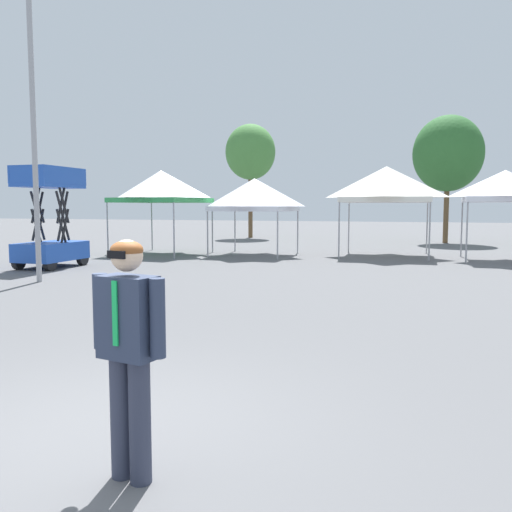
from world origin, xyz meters
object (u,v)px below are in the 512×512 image
object	(u,v)px
canopy_tent_center	(505,186)
tree_behind_tents_left	(250,152)
canopy_tent_left_of_center	(386,184)
canopy_tent_far_right	(161,187)
light_pole_near_lift	(32,82)
scissor_lift	(51,236)
person_foreground	(129,342)
tree_behind_tents_right	(448,154)
canopy_tent_behind_left	(254,195)

from	to	relation	value
canopy_tent_center	tree_behind_tents_left	bearing A→B (deg)	140.91
canopy_tent_left_of_center	canopy_tent_center	xyz separation A→B (m)	(4.34, -0.66, -0.15)
canopy_tent_far_right	canopy_tent_center	distance (m)	13.53
canopy_tent_center	light_pole_near_lift	world-z (taller)	light_pole_near_lift
scissor_lift	tree_behind_tents_left	size ratio (longest dim) A/B	0.45
scissor_lift	canopy_tent_left_of_center	bearing A→B (deg)	37.37
canopy_tent_far_right	person_foreground	bearing A→B (deg)	-62.00
light_pole_near_lift	tree_behind_tents_left	size ratio (longest dim) A/B	1.27
canopy_tent_left_of_center	tree_behind_tents_left	distance (m)	14.56
canopy_tent_far_right	light_pole_near_lift	size ratio (longest dim) A/B	0.38
canopy_tent_far_right	person_foreground	world-z (taller)	canopy_tent_far_right
canopy_tent_center	person_foreground	world-z (taller)	canopy_tent_center
scissor_lift	tree_behind_tents_left	distance (m)	18.96
scissor_lift	light_pole_near_lift	distance (m)	5.53
canopy_tent_far_right	canopy_tent_left_of_center	size ratio (longest dim) A/B	0.98
tree_behind_tents_left	tree_behind_tents_right	bearing A→B (deg)	-7.01
canopy_tent_far_right	tree_behind_tents_right	distance (m)	16.33
canopy_tent_center	tree_behind_tents_right	size ratio (longest dim) A/B	0.48
canopy_tent_behind_left	light_pole_near_lift	size ratio (longest dim) A/B	0.34
canopy_tent_far_right	tree_behind_tents_right	bearing A→B (deg)	44.28
canopy_tent_center	canopy_tent_behind_left	bearing A→B (deg)	-176.16
person_foreground	canopy_tent_center	bearing A→B (deg)	76.24
tree_behind_tents_left	canopy_tent_behind_left	bearing A→B (deg)	-69.99
person_foreground	tree_behind_tents_left	size ratio (longest dim) A/B	0.24
canopy_tent_left_of_center	scissor_lift	size ratio (longest dim) A/B	1.11
canopy_tent_far_right	scissor_lift	world-z (taller)	canopy_tent_far_right
scissor_lift	tree_behind_tents_right	bearing A→B (deg)	53.20
canopy_tent_behind_left	light_pole_near_lift	bearing A→B (deg)	-107.19
canopy_tent_behind_left	person_foreground	world-z (taller)	canopy_tent_behind_left
canopy_tent_left_of_center	tree_behind_tents_right	distance (m)	9.70
light_pole_near_lift	canopy_tent_behind_left	bearing A→B (deg)	72.81
tree_behind_tents_right	tree_behind_tents_left	xyz separation A→B (m)	(-12.07, 1.48, 0.60)
canopy_tent_behind_left	scissor_lift	bearing A→B (deg)	-127.43
scissor_lift	tree_behind_tents_left	world-z (taller)	tree_behind_tents_left
canopy_tent_far_right	canopy_tent_behind_left	xyz separation A→B (m)	(3.88, 0.85, -0.36)
canopy_tent_left_of_center	person_foreground	xyz separation A→B (m)	(-0.15, -19.00, -1.89)
tree_behind_tents_right	canopy_tent_behind_left	bearing A→B (deg)	-126.40
canopy_tent_behind_left	canopy_tent_left_of_center	xyz separation A→B (m)	(5.23, 1.30, 0.41)
scissor_lift	light_pole_near_lift	xyz separation A→B (m)	(2.04, -2.95, 4.20)
canopy_tent_far_right	canopy_tent_center	bearing A→B (deg)	6.32
canopy_tent_center	tree_behind_tents_left	world-z (taller)	tree_behind_tents_left
scissor_lift	light_pole_near_lift	size ratio (longest dim) A/B	0.35
tree_behind_tents_right	canopy_tent_left_of_center	bearing A→B (deg)	-105.20
canopy_tent_behind_left	tree_behind_tents_left	distance (m)	13.07
scissor_lift	tree_behind_tents_left	xyz separation A→B (m)	(0.60, 18.42, 4.49)
light_pole_near_lift	tree_behind_tents_left	distance (m)	21.42
tree_behind_tents_right	canopy_tent_far_right	bearing A→B (deg)	-135.72
person_foreground	tree_behind_tents_right	distance (m)	28.55
light_pole_near_lift	scissor_lift	bearing A→B (deg)	124.62
canopy_tent_behind_left	scissor_lift	distance (m)	8.28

